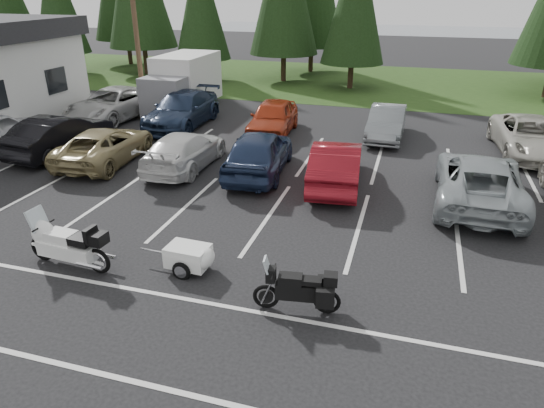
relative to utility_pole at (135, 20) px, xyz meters
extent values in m
plane|color=black|center=(10.00, -12.00, -4.70)|extent=(120.00, 120.00, 0.00)
cube|color=#1C3711|center=(10.00, 12.00, -4.69)|extent=(80.00, 16.00, 0.01)
cube|color=slate|center=(14.00, 43.00, -4.70)|extent=(70.00, 50.00, 0.02)
cylinder|color=#473321|center=(0.00, 0.00, -0.20)|extent=(0.26, 0.26, 9.00)
cube|color=silver|center=(10.00, -10.00, -4.69)|extent=(32.00, 16.00, 0.01)
cylinder|color=#332316|center=(-18.00, 10.50, -3.45)|extent=(0.36, 0.36, 2.50)
cylinder|color=#332316|center=(-12.00, 9.20, -3.62)|extent=(0.36, 0.36, 2.16)
cylinder|color=#332316|center=(-6.00, 10.80, -3.31)|extent=(0.36, 0.36, 2.78)
cylinder|color=#332316|center=(-0.50, 9.40, -3.64)|extent=(0.36, 0.36, 2.11)
cone|color=black|center=(-0.50, 9.40, 0.58)|extent=(3.87, 3.87, 7.48)
cylinder|color=#332316|center=(5.00, 10.90, -3.39)|extent=(0.36, 0.36, 2.62)
cylinder|color=#332316|center=(10.00, 9.60, -3.57)|extent=(0.36, 0.36, 2.26)
cylinder|color=#332316|center=(-10.00, 15.00, -3.26)|extent=(0.36, 0.36, 2.88)
cylinder|color=#332316|center=(6.00, 15.50, -3.34)|extent=(0.36, 0.36, 2.71)
imported|color=black|center=(0.64, -7.63, -3.90)|extent=(2.10, 4.95, 1.59)
imported|color=olive|center=(2.99, -8.02, -4.02)|extent=(2.60, 5.03, 1.36)
imported|color=silver|center=(6.23, -7.74, -4.02)|extent=(1.98, 4.72, 1.36)
imported|color=#1B2743|center=(9.11, -7.54, -3.88)|extent=(2.39, 4.98, 1.64)
imported|color=maroon|center=(11.99, -7.86, -3.93)|extent=(2.07, 4.79, 1.53)
imported|color=gray|center=(16.56, -8.10, -3.93)|extent=(2.74, 5.63, 1.54)
imported|color=#B8B8B6|center=(-0.49, -2.14, -3.91)|extent=(3.15, 5.89, 1.57)
imported|color=#17233B|center=(3.50, -2.36, -3.89)|extent=(2.41, 5.64, 1.62)
imported|color=#9B2D13|center=(8.14, -2.46, -3.92)|extent=(2.18, 4.71, 1.56)
imported|color=slate|center=(13.22, -1.61, -3.99)|extent=(1.56, 4.33, 1.42)
imported|color=#B5B2A6|center=(19.00, -2.29, -3.96)|extent=(2.85, 5.48, 1.48)
camera|label=1|loc=(14.32, -23.50, 1.67)|focal=32.00mm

